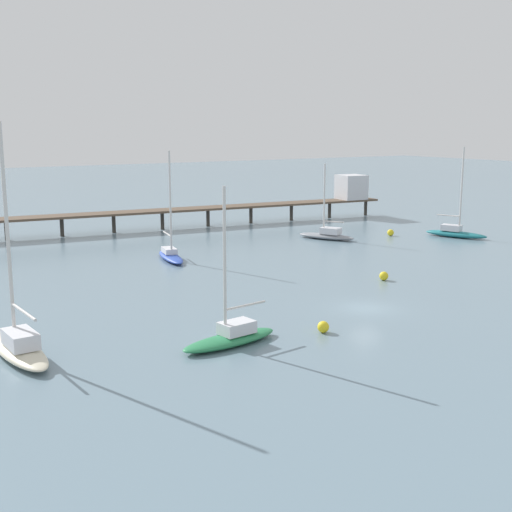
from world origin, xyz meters
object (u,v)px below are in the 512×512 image
at_px(sailboat_green, 231,335).
at_px(sailboat_cream, 18,344).
at_px(mooring_buoy_inner, 391,233).
at_px(mooring_buoy_outer, 384,276).
at_px(mooring_buoy_mid, 323,327).
at_px(sailboat_teal, 455,232).
at_px(sailboat_gray, 327,234).
at_px(sailboat_blue, 171,253).
at_px(pier, 227,202).

distance_m(sailboat_green, sailboat_cream, 13.29).
height_order(mooring_buoy_inner, mooring_buoy_outer, mooring_buoy_inner).
xyz_separation_m(mooring_buoy_inner, mooring_buoy_mid, (-32.86, -28.19, -0.02)).
distance_m(sailboat_cream, sailboat_teal, 60.51).
xyz_separation_m(sailboat_gray, mooring_buoy_inner, (8.55, -2.39, -0.20)).
bearing_deg(sailboat_cream, mooring_buoy_outer, 5.90).
height_order(sailboat_blue, mooring_buoy_outer, sailboat_blue).
relative_size(sailboat_gray, mooring_buoy_inner, 11.02).
distance_m(sailboat_cream, sailboat_blue, 30.93).
distance_m(pier, sailboat_blue, 26.20).
xyz_separation_m(sailboat_green, sailboat_teal, (45.83, 21.85, 0.07)).
relative_size(sailboat_cream, mooring_buoy_outer, 17.24).
bearing_deg(sailboat_cream, sailboat_blue, 47.46).
relative_size(sailboat_green, sailboat_blue, 0.90).
height_order(pier, sailboat_gray, sailboat_gray).
distance_m(sailboat_blue, mooring_buoy_inner, 30.94).
bearing_deg(mooring_buoy_inner, mooring_buoy_mid, -139.37).
height_order(sailboat_green, sailboat_blue, sailboat_blue).
xyz_separation_m(sailboat_green, sailboat_blue, (8.62, 27.84, 0.03)).
height_order(sailboat_gray, mooring_buoy_outer, sailboat_gray).
bearing_deg(mooring_buoy_outer, pier, 82.27).
distance_m(sailboat_gray, mooring_buoy_inner, 8.88).
distance_m(mooring_buoy_mid, mooring_buoy_outer, 17.44).
relative_size(pier, sailboat_cream, 5.33).
xyz_separation_m(sailboat_green, mooring_buoy_outer, (21.22, 8.51, -0.24)).
height_order(sailboat_blue, mooring_buoy_mid, sailboat_blue).
height_order(mooring_buoy_inner, mooring_buoy_mid, mooring_buoy_inner).
bearing_deg(mooring_buoy_mid, sailboat_teal, 30.43).
bearing_deg(sailboat_green, mooring_buoy_outer, 21.85).
distance_m(sailboat_teal, mooring_buoy_inner, 8.16).
xyz_separation_m(sailboat_gray, sailboat_teal, (14.84, -7.59, 0.10)).
bearing_deg(sailboat_green, sailboat_gray, 43.53).
bearing_deg(pier, mooring_buoy_inner, -56.50).
bearing_deg(sailboat_gray, pier, 104.68).
distance_m(pier, sailboat_cream, 57.05).
distance_m(sailboat_teal, mooring_buoy_outer, 28.00).
distance_m(sailboat_green, mooring_buoy_outer, 22.86).
distance_m(sailboat_cream, mooring_buoy_inner, 56.32).
relative_size(sailboat_cream, sailboat_gray, 1.51).
relative_size(sailboat_green, sailboat_cream, 0.73).
bearing_deg(mooring_buoy_mid, mooring_buoy_outer, 33.59).
bearing_deg(mooring_buoy_outer, sailboat_green, -158.15).
bearing_deg(sailboat_green, mooring_buoy_inner, 34.38).
bearing_deg(mooring_buoy_mid, mooring_buoy_inner, 40.63).
height_order(pier, sailboat_blue, sailboat_blue).
xyz_separation_m(pier, mooring_buoy_mid, (-19.74, -48.01, -2.89)).
bearing_deg(sailboat_gray, sailboat_teal, -27.09).
xyz_separation_m(sailboat_blue, sailboat_gray, (22.38, 1.61, -0.06)).
height_order(sailboat_cream, mooring_buoy_mid, sailboat_cream).
relative_size(sailboat_blue, mooring_buoy_mid, 14.13).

